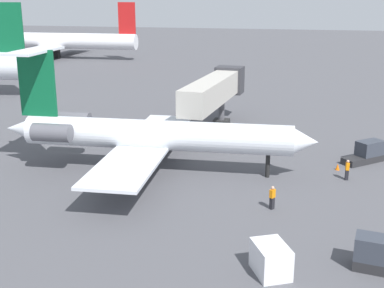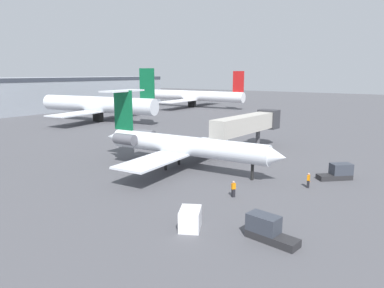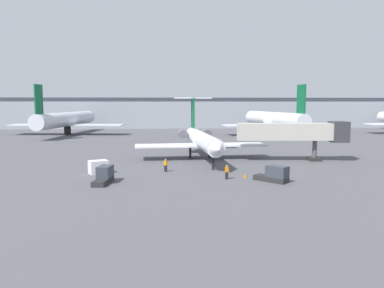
% 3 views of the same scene
% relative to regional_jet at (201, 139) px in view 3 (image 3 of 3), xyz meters
% --- Properties ---
extents(ground_plane, '(400.00, 400.00, 0.10)m').
position_rel_regional_jet_xyz_m(ground_plane, '(-3.81, -0.76, -3.33)').
color(ground_plane, '#4C4C51').
extents(regional_jet, '(21.41, 26.73, 10.02)m').
position_rel_regional_jet_xyz_m(regional_jet, '(0.00, 0.00, 0.00)').
color(regional_jet, silver).
rests_on(regional_jet, ground_plane).
extents(jet_bridge, '(17.04, 4.08, 6.17)m').
position_rel_regional_jet_xyz_m(jet_bridge, '(15.06, -3.08, 1.21)').
color(jet_bridge, '#B7B2A8').
rests_on(jet_bridge, ground_plane).
extents(ground_crew_marshaller, '(0.43, 0.31, 1.69)m').
position_rel_regional_jet_xyz_m(ground_crew_marshaller, '(1.65, -16.55, -2.42)').
color(ground_crew_marshaller, black).
rests_on(ground_crew_marshaller, ground_plane).
extents(ground_crew_loader, '(0.48, 0.43, 1.69)m').
position_rel_regional_jet_xyz_m(ground_crew_loader, '(-5.65, -11.20, -2.42)').
color(ground_crew_loader, black).
rests_on(ground_crew_loader, ground_plane).
extents(baggage_tug_lead, '(1.96, 4.16, 1.90)m').
position_rel_regional_jet_xyz_m(baggage_tug_lead, '(-12.54, -17.78, -2.44)').
color(baggage_tug_lead, '#262628').
rests_on(baggage_tug_lead, ground_plane).
extents(baggage_tug_trailing, '(3.76, 3.88, 1.90)m').
position_rel_regional_jet_xyz_m(baggage_tug_trailing, '(6.84, -18.47, -2.44)').
color(baggage_tug_trailing, '#262628').
rests_on(baggage_tug_trailing, ground_plane).
extents(cargo_container_uld, '(2.79, 2.50, 1.68)m').
position_rel_regional_jet_xyz_m(cargo_container_uld, '(-14.26, -11.89, -2.44)').
color(cargo_container_uld, silver).
rests_on(cargo_container_uld, ground_plane).
extents(traffic_cone_near, '(0.36, 0.36, 0.55)m').
position_rel_regional_jet_xyz_m(traffic_cone_near, '(3.97, -15.92, -3.00)').
color(traffic_cone_near, orange).
rests_on(traffic_cone_near, ground_plane).
extents(terminal_building, '(173.07, 19.11, 10.90)m').
position_rel_regional_jet_xyz_m(terminal_building, '(-3.81, 81.52, 2.19)').
color(terminal_building, '#8C939E').
rests_on(terminal_building, ground_plane).
extents(parked_airliner_west_mid, '(32.79, 38.69, 13.41)m').
position_rel_regional_jet_xyz_m(parked_airliner_west_mid, '(-34.05, 48.46, 1.02)').
color(parked_airliner_west_mid, silver).
rests_on(parked_airliner_west_mid, ground_plane).
extents(parked_airliner_centre, '(29.74, 34.95, 13.46)m').
position_rel_regional_jet_xyz_m(parked_airliner_centre, '(24.84, 44.63, 1.05)').
color(parked_airliner_centre, silver).
rests_on(parked_airliner_centre, ground_plane).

